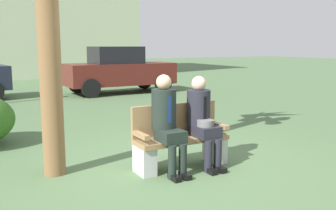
{
  "coord_description": "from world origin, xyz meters",
  "views": [
    {
      "loc": [
        -2.59,
        -4.63,
        1.74
      ],
      "look_at": [
        0.11,
        0.31,
        0.85
      ],
      "focal_mm": 40.81,
      "sensor_mm": 36.0,
      "label": 1
    }
  ],
  "objects_px": {
    "park_bench": "(180,140)",
    "seated_man_left": "(167,119)",
    "parked_car_far": "(119,70)",
    "seated_man_right": "(202,117)"
  },
  "relations": [
    {
      "from": "park_bench",
      "to": "seated_man_right",
      "type": "height_order",
      "value": "seated_man_right"
    },
    {
      "from": "seated_man_right",
      "to": "parked_car_far",
      "type": "bearing_deg",
      "value": 76.19
    },
    {
      "from": "park_bench",
      "to": "seated_man_left",
      "type": "distance_m",
      "value": 0.46
    },
    {
      "from": "park_bench",
      "to": "seated_man_left",
      "type": "xyz_separation_m",
      "value": [
        -0.27,
        -0.11,
        0.35
      ]
    },
    {
      "from": "parked_car_far",
      "to": "seated_man_right",
      "type": "bearing_deg",
      "value": -103.81
    },
    {
      "from": "park_bench",
      "to": "parked_car_far",
      "type": "relative_size",
      "value": 0.35
    },
    {
      "from": "seated_man_left",
      "to": "seated_man_right",
      "type": "bearing_deg",
      "value": -1.01
    },
    {
      "from": "seated_man_left",
      "to": "seated_man_right",
      "type": "relative_size",
      "value": 1.03
    },
    {
      "from": "seated_man_left",
      "to": "seated_man_right",
      "type": "xyz_separation_m",
      "value": [
        0.57,
        -0.01,
        -0.03
      ]
    },
    {
      "from": "park_bench",
      "to": "parked_car_far",
      "type": "xyz_separation_m",
      "value": [
        2.39,
        8.41,
        0.44
      ]
    }
  ]
}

